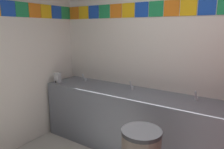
# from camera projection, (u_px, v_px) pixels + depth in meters

# --- Properties ---
(wall_back) EXTENTS (4.21, 0.09, 2.71)m
(wall_back) POSITION_uv_depth(u_px,v_px,m) (194.00, 57.00, 2.71)
(wall_back) COLOR silver
(wall_back) RESTS_ON ground_plane
(vanity_counter) EXTENTS (2.60, 0.62, 0.86)m
(vanity_counter) POSITION_uv_depth(u_px,v_px,m) (128.00, 120.00, 3.02)
(vanity_counter) COLOR slate
(vanity_counter) RESTS_ON ground_plane
(faucet_left) EXTENTS (0.04, 0.10, 0.14)m
(faucet_left) POSITION_uv_depth(u_px,v_px,m) (85.00, 78.00, 3.46)
(faucet_left) COLOR silver
(faucet_left) RESTS_ON vanity_counter
(faucet_center) EXTENTS (0.04, 0.10, 0.14)m
(faucet_center) POSITION_uv_depth(u_px,v_px,m) (132.00, 86.00, 3.00)
(faucet_center) COLOR silver
(faucet_center) RESTS_ON vanity_counter
(faucet_right) EXTENTS (0.04, 0.10, 0.14)m
(faucet_right) POSITION_uv_depth(u_px,v_px,m) (196.00, 97.00, 2.53)
(faucet_right) COLOR silver
(faucet_right) RESTS_ON vanity_counter
(soap_dispenser) EXTENTS (0.09, 0.09, 0.16)m
(soap_dispenser) POSITION_uv_depth(u_px,v_px,m) (58.00, 78.00, 3.41)
(soap_dispenser) COLOR #B7BABF
(soap_dispenser) RESTS_ON vanity_counter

